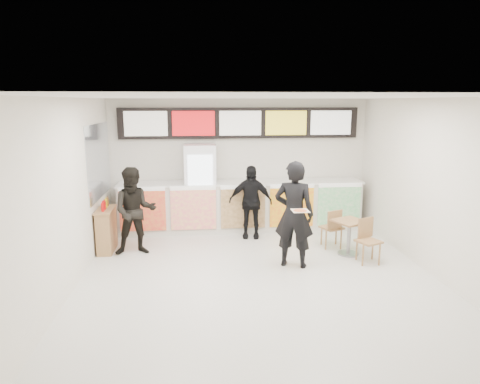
{
  "coord_description": "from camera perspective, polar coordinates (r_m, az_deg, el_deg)",
  "views": [
    {
      "loc": [
        -0.99,
        -6.44,
        2.94
      ],
      "look_at": [
        -0.22,
        1.2,
        1.31
      ],
      "focal_mm": 32.0,
      "sensor_mm": 36.0,
      "label": 1
    }
  ],
  "objects": [
    {
      "name": "floor",
      "position": [
        7.15,
        2.81,
        -12.28
      ],
      "size": [
        7.0,
        7.0,
        0.0
      ],
      "primitive_type": "plane",
      "color": "beige",
      "rests_on": "ground"
    },
    {
      "name": "ceiling",
      "position": [
        6.52,
        3.08,
        12.53
      ],
      "size": [
        7.0,
        7.0,
        0.0
      ],
      "primitive_type": "plane",
      "rotation": [
        3.14,
        0.0,
        0.0
      ],
      "color": "white",
      "rests_on": "wall_back"
    },
    {
      "name": "wall_back",
      "position": [
        10.09,
        -0.05,
        3.81
      ],
      "size": [
        6.0,
        0.0,
        6.0
      ],
      "primitive_type": "plane",
      "rotation": [
        1.57,
        0.0,
        0.0
      ],
      "color": "silver",
      "rests_on": "floor"
    },
    {
      "name": "wall_left",
      "position": [
        6.9,
        -22.53,
        -0.96
      ],
      "size": [
        0.0,
        7.0,
        7.0
      ],
      "primitive_type": "plane",
      "rotation": [
        1.57,
        0.0,
        1.57
      ],
      "color": "silver",
      "rests_on": "floor"
    },
    {
      "name": "wall_right",
      "position": [
        7.71,
        25.55,
        0.07
      ],
      "size": [
        0.0,
        7.0,
        7.0
      ],
      "primitive_type": "plane",
      "rotation": [
        1.57,
        0.0,
        -1.57
      ],
      "color": "silver",
      "rests_on": "floor"
    },
    {
      "name": "service_counter",
      "position": [
        9.87,
        0.19,
        -1.86
      ],
      "size": [
        5.56,
        0.77,
        1.14
      ],
      "color": "silver",
      "rests_on": "floor"
    },
    {
      "name": "menu_board",
      "position": [
        9.92,
        0.0,
        9.18
      ],
      "size": [
        5.5,
        0.14,
        0.7
      ],
      "color": "black",
      "rests_on": "wall_back"
    },
    {
      "name": "drinks_fridge",
      "position": [
        9.75,
        -5.3,
        0.49
      ],
      "size": [
        0.7,
        0.67,
        2.0
      ],
      "color": "white",
      "rests_on": "floor"
    },
    {
      "name": "mirror_panel",
      "position": [
        9.19,
        -18.28,
        3.97
      ],
      "size": [
        0.01,
        2.0,
        1.5
      ],
      "primitive_type": "cube",
      "color": "#B2B7BF",
      "rests_on": "wall_left"
    },
    {
      "name": "customer_main",
      "position": [
        7.68,
        7.21,
        -2.98
      ],
      "size": [
        0.82,
        0.69,
        1.93
      ],
      "primitive_type": "imported",
      "rotation": [
        0.0,
        0.0,
        2.77
      ],
      "color": "black",
      "rests_on": "floor"
    },
    {
      "name": "customer_left",
      "position": [
        8.5,
        -13.84,
        -2.51
      ],
      "size": [
        0.9,
        0.74,
        1.72
      ],
      "primitive_type": "imported",
      "rotation": [
        0.0,
        0.0,
        0.11
      ],
      "color": "black",
      "rests_on": "floor"
    },
    {
      "name": "customer_mid",
      "position": [
        9.29,
        1.39,
        -1.32
      ],
      "size": [
        0.98,
        0.52,
        1.6
      ],
      "primitive_type": "imported",
      "rotation": [
        0.0,
        0.0,
        -0.15
      ],
      "color": "black",
      "rests_on": "floor"
    },
    {
      "name": "pizza_slice",
      "position": [
        7.2,
        8.04,
        -2.43
      ],
      "size": [
        0.36,
        0.36,
        0.02
      ],
      "color": "beige",
      "rests_on": "customer_main"
    },
    {
      "name": "cafe_table",
      "position": [
        8.58,
        14.36,
        -5.05
      ],
      "size": [
        0.92,
        1.43,
        0.82
      ],
      "rotation": [
        0.0,
        0.0,
        0.42
      ],
      "color": "#A77F4C",
      "rests_on": "floor"
    },
    {
      "name": "condiment_ledge",
      "position": [
        8.93,
        -17.37,
        -4.79
      ],
      "size": [
        0.31,
        0.77,
        1.03
      ],
      "color": "#A77F4C",
      "rests_on": "floor"
    }
  ]
}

